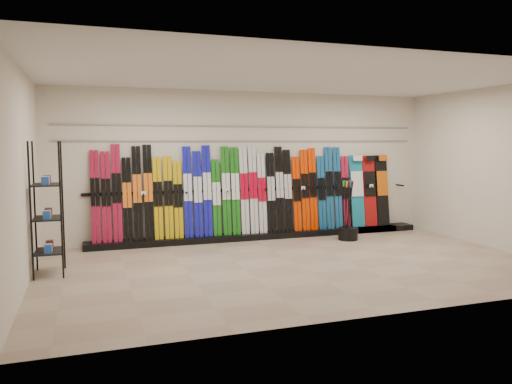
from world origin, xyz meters
name	(u,v)px	position (x,y,z in m)	size (l,w,h in m)	color
floor	(297,265)	(0.00, 0.00, 0.00)	(8.00, 8.00, 0.00)	gray
back_wall	(249,165)	(0.00, 2.50, 1.50)	(8.00, 8.00, 0.00)	beige
left_wall	(22,178)	(-4.00, 0.00, 1.50)	(5.00, 5.00, 0.00)	beige
right_wall	(497,168)	(4.00, 0.00, 1.50)	(5.00, 5.00, 0.00)	beige
ceiling	(299,76)	(0.00, 0.00, 3.00)	(8.00, 8.00, 0.00)	silver
ski_rack_base	(263,235)	(0.22, 2.28, 0.06)	(8.00, 0.40, 0.12)	black
skis	(230,193)	(-0.46, 2.34, 0.96)	(5.37, 0.25, 1.82)	maroon
snowboards	(369,191)	(2.76, 2.36, 0.90)	(0.95, 0.24, 1.57)	#14728C
accessory_rack	(47,208)	(-3.75, 0.67, 1.00)	(0.40, 0.60, 1.99)	black
pole_bin	(348,234)	(1.80, 1.57, 0.12)	(0.39, 0.39, 0.25)	black
ski_poles	(347,210)	(1.78, 1.57, 0.61)	(0.26, 0.33, 1.18)	black
slatwall_rail_0	(250,141)	(0.00, 2.48, 2.00)	(7.60, 0.02, 0.03)	gray
slatwall_rail_1	(250,126)	(0.00, 2.48, 2.30)	(7.60, 0.02, 0.03)	gray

